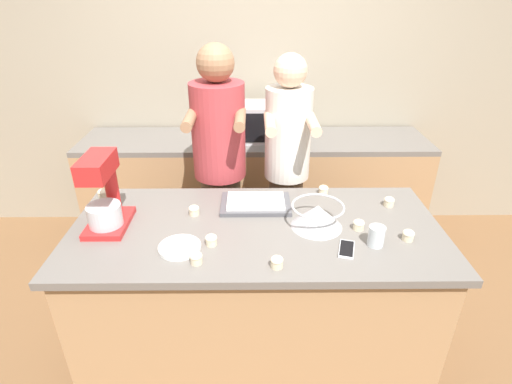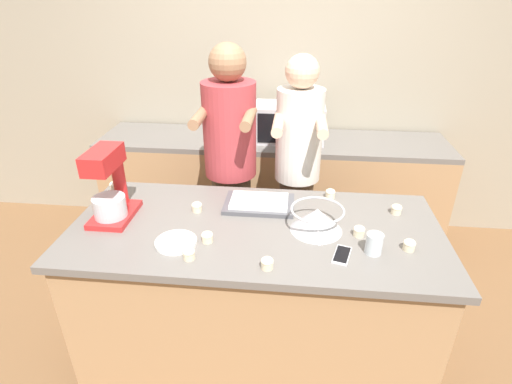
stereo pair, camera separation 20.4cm
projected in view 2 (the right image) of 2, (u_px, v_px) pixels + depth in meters
The scene contains 23 objects.
ground_plane at pixel (255, 349), 2.50m from camera, with size 16.00×16.00×0.00m, color brown.
back_wall at pixel (276, 76), 3.34m from camera, with size 10.00×0.06×2.70m.
island_counter at pixel (255, 293), 2.29m from camera, with size 1.93×0.89×0.91m.
back_counter at pixel (271, 190), 3.44m from camera, with size 2.80×0.60×0.92m.
person_left at pixel (231, 171), 2.68m from camera, with size 0.35×0.51×1.74m.
person_right at pixel (297, 177), 2.64m from camera, with size 0.31×0.49×1.68m.
stand_mixer at pixel (110, 189), 2.09m from camera, with size 0.20×0.30×0.40m.
mixing_bowl at pixel (317, 219), 2.02m from camera, with size 0.27×0.27×0.13m.
baking_tray at pixel (259, 203), 2.27m from camera, with size 0.39×0.26×0.04m.
microwave_oven at pixel (289, 123), 3.15m from camera, with size 0.55×0.33×0.28m.
cell_phone at pixel (342, 255), 1.85m from camera, with size 0.11×0.16×0.01m.
drinking_glass at pixel (374, 244), 1.86m from camera, with size 0.08×0.08×0.10m.
small_plate at pixel (176, 242), 1.94m from camera, with size 0.20×0.20×0.02m.
cupcake_0 at pixel (121, 193), 2.35m from camera, with size 0.06×0.06×0.06m.
cupcake_1 at pixel (267, 263), 1.76m from camera, with size 0.06×0.06×0.06m.
cupcake_2 at pixel (396, 209), 2.19m from camera, with size 0.06×0.06×0.06m.
cupcake_3 at pixel (197, 207), 2.21m from camera, with size 0.06×0.06×0.06m.
cupcake_4 at pixel (189, 254), 1.82m from camera, with size 0.06×0.06×0.06m.
cupcake_5 at pixel (114, 186), 2.44m from camera, with size 0.06×0.06×0.06m.
cupcake_6 at pixel (330, 193), 2.35m from camera, with size 0.06×0.06×0.06m.
cupcake_7 at pixel (207, 237), 1.95m from camera, with size 0.06×0.06×0.06m.
cupcake_8 at pixel (359, 231), 1.99m from camera, with size 0.06×0.06×0.06m.
cupcake_9 at pixel (409, 245), 1.89m from camera, with size 0.06×0.06×0.06m.
Camera 2 is at (0.19, -1.76, 2.03)m, focal length 28.00 mm.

